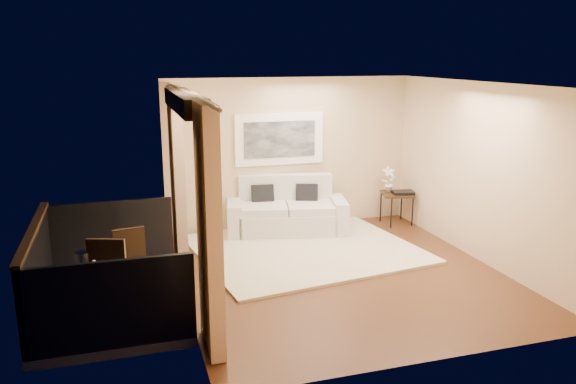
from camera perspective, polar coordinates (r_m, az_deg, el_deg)
name	(u,v)px	position (r m, az deg, el deg)	size (l,w,h in m)	color
floor	(340,273)	(8.24, 5.33, -8.24)	(5.00, 5.00, 0.00)	#552F19
room_shell	(184,101)	(7.13, -10.49, 9.04)	(5.00, 6.40, 5.00)	white
balcony	(100,289)	(7.64, -18.60, -9.32)	(1.81, 2.60, 1.17)	#605B56
curtains	(190,194)	(7.32, -9.93, -0.23)	(0.16, 4.80, 2.64)	tan
artwork	(280,139)	(10.01, -0.86, 5.39)	(1.62, 0.07, 0.92)	white
rug	(305,249)	(9.14, 1.74, -5.78)	(3.36, 2.93, 0.04)	beige
sofa	(286,213)	(9.94, -0.16, -2.16)	(2.21, 1.30, 0.99)	silver
side_table	(397,196)	(10.59, 11.02, -0.40)	(0.66, 0.66, 0.59)	#331F11
tray	(403,192)	(10.54, 11.61, -0.04)	(0.38, 0.28, 0.05)	black
orchid	(389,179)	(10.59, 10.20, 1.31)	(0.26, 0.17, 0.49)	white
bistro_table	(101,275)	(6.96, -18.43, -7.98)	(0.68, 0.68, 0.67)	#331F11
balcony_chair_far	(129,255)	(7.64, -15.87, -6.22)	(0.47, 0.47, 0.93)	#331F11
balcony_chair_near	(105,277)	(6.83, -18.08, -8.24)	(0.57, 0.57, 1.03)	#331F11
ice_bucket	(83,260)	(6.96, -20.09, -6.49)	(0.18, 0.18, 0.20)	silver
candle	(108,260)	(7.06, -17.86, -6.57)	(0.06, 0.06, 0.07)	#ED3E15
vase	(95,268)	(6.69, -19.05, -7.31)	(0.04, 0.04, 0.18)	white
glass_a	(113,265)	(6.80, -17.33, -7.12)	(0.06, 0.06, 0.12)	silver
glass_b	(111,260)	(6.96, -17.51, -6.64)	(0.06, 0.06, 0.12)	white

